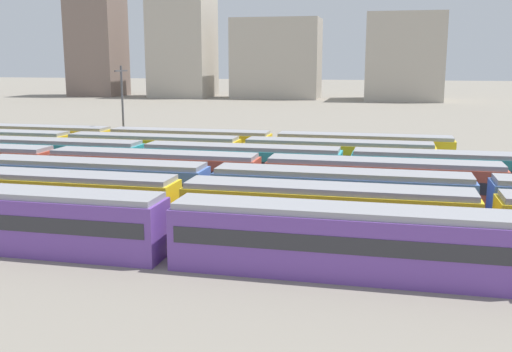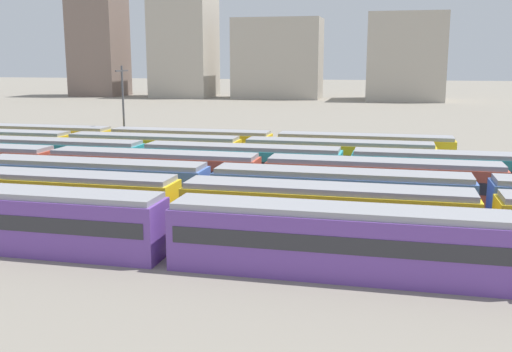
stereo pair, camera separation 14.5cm
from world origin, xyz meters
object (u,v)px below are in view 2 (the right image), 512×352
object	(u,v)px
train_track_0	(336,240)
train_track_6	(190,146)
catenary_pole_1	(123,107)
train_track_1	(181,206)
train_track_2	(482,204)
train_track_5	(154,153)
train_track_4	(241,165)
train_track_3	(382,183)

from	to	relation	value
train_track_0	train_track_6	world-z (taller)	same
train_track_6	catenary_pole_1	world-z (taller)	catenary_pole_1
train_track_1	train_track_6	xyz separation A→B (m)	(-8.38, 26.00, -0.00)
train_track_2	catenary_pole_1	xyz separation A→B (m)	(-37.02, 23.87, 3.97)
train_track_0	train_track_5	bearing A→B (deg)	129.15
train_track_1	catenary_pole_1	world-z (taller)	catenary_pole_1
train_track_2	train_track_5	distance (m)	33.72
train_track_5	catenary_pole_1	size ratio (longest dim) A/B	5.24
train_track_6	train_track_1	bearing A→B (deg)	-72.13
train_track_0	catenary_pole_1	size ratio (longest dim) A/B	8.79
train_track_1	train_track_5	bearing A→B (deg)	116.92
train_track_1	train_track_6	distance (m)	27.32
train_track_4	catenary_pole_1	bearing A→B (deg)	142.86
train_track_2	train_track_0	bearing A→B (deg)	-129.99
train_track_1	train_track_0	bearing A→B (deg)	-26.12
train_track_4	train_track_6	distance (m)	13.42
train_track_1	catenary_pole_1	bearing A→B (deg)	121.32
train_track_0	train_track_4	size ratio (longest dim) A/B	1.00
train_track_1	train_track_5	world-z (taller)	same
train_track_2	train_track_4	bearing A→B (deg)	151.59
train_track_0	train_track_5	distance (m)	33.53
train_track_1	train_track_3	size ratio (longest dim) A/B	0.80
train_track_1	train_track_4	size ratio (longest dim) A/B	0.80
train_track_3	train_track_6	world-z (taller)	same
train_track_3	train_track_5	bearing A→B (deg)	155.90
train_track_0	train_track_3	size ratio (longest dim) A/B	1.00
train_track_2	train_track_6	bearing A→B (deg)	143.11
train_track_1	train_track_2	world-z (taller)	same
train_track_3	train_track_6	distance (m)	26.21
train_track_4	train_track_2	bearing A→B (deg)	-28.41
train_track_0	train_track_6	distance (m)	36.52
train_track_2	train_track_3	bearing A→B (deg)	141.96
train_track_5	train_track_6	world-z (taller)	same
train_track_2	train_track_6	distance (m)	34.65
train_track_5	catenary_pole_1	distance (m)	11.62
train_track_0	train_track_6	size ratio (longest dim) A/B	1.68
catenary_pole_1	train_track_3	bearing A→B (deg)	-31.58
train_track_1	train_track_2	size ratio (longest dim) A/B	0.66
train_track_4	train_track_0	bearing A→B (deg)	-63.21
train_track_4	train_track_6	world-z (taller)	same
train_track_3	train_track_1	bearing A→B (deg)	-140.65
train_track_4	catenary_pole_1	distance (m)	22.67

